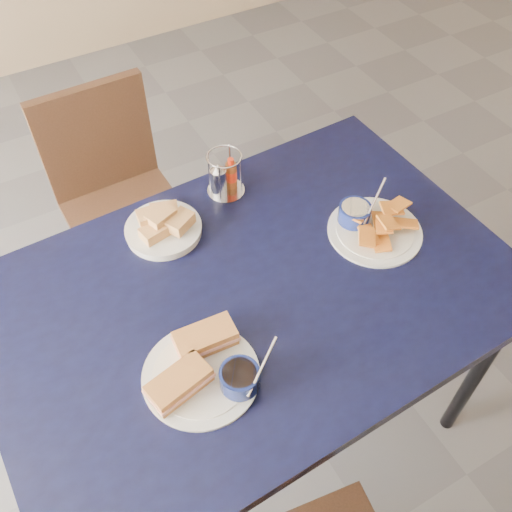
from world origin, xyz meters
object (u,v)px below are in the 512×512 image
sandwich_plate (205,368)px  chair_far (115,186)px  bread_basket (163,226)px  plantain_plate (369,224)px  dining_table (253,302)px  condiment_caddy (224,177)px

sandwich_plate → chair_far: bearing=84.6°
sandwich_plate → bread_basket: size_ratio=1.45×
plantain_plate → bread_basket: plantain_plate is taller
sandwich_plate → dining_table: bearing=36.4°
chair_far → condiment_caddy: bearing=-65.3°
dining_table → condiment_caddy: condiment_caddy is taller
sandwich_plate → plantain_plate: same height
dining_table → sandwich_plate: size_ratio=4.57×
bread_basket → condiment_caddy: bearing=16.6°
sandwich_plate → bread_basket: 0.45m
chair_far → bread_basket: bearing=-90.1°
plantain_plate → bread_basket: size_ratio=1.26×
plantain_plate → chair_far: bearing=121.7°
chair_far → condiment_caddy: size_ratio=6.23×
dining_table → plantain_plate: bearing=3.8°
sandwich_plate → condiment_caddy: bearing=58.6°
condiment_caddy → dining_table: bearing=-105.6°
chair_far → plantain_plate: size_ratio=3.26×
chair_far → condiment_caddy: 0.61m
dining_table → condiment_caddy: size_ratio=10.03×
dining_table → plantain_plate: 0.39m
plantain_plate → dining_table: bearing=-176.2°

